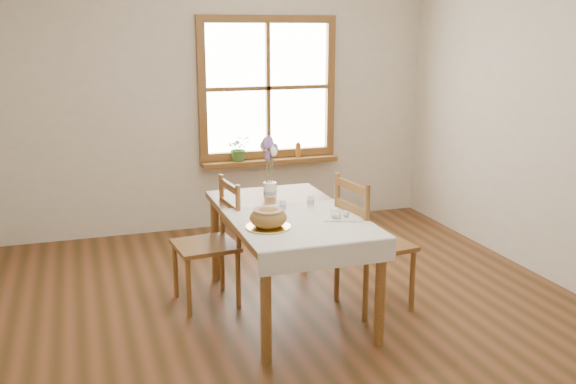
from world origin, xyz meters
The scene contains 18 objects.
ground centered at (0.00, 0.00, 0.00)m, with size 5.00×5.00×0.00m, color brown.
room_walls centered at (0.00, 0.00, 1.71)m, with size 4.60×5.10×2.65m.
window centered at (0.50, 2.47, 1.45)m, with size 1.46×0.08×1.46m.
window_sill centered at (0.50, 2.40, 0.69)m, with size 1.46×0.20×0.05m.
dining_table centered at (0.00, 0.30, 0.66)m, with size 0.90×1.60×0.75m.
table_linen centered at (0.00, 0.00, 0.76)m, with size 0.91×0.99×0.01m, color white.
chair_left centered at (-0.56, 0.59, 0.48)m, with size 0.44×0.47×0.95m, color #965C2E, non-canonical shape.
chair_right centered at (0.62, 0.13, 0.51)m, with size 0.47×0.50×1.01m, color #965C2E, non-canonical shape.
bread_plate centered at (-0.26, -0.06, 0.77)m, with size 0.29×0.29×0.02m, color white.
bread_loaf centered at (-0.26, -0.06, 0.84)m, with size 0.25×0.25×0.14m, color #A97C3C.
egg_napkin centered at (0.30, 0.01, 0.77)m, with size 0.26×0.22×0.01m, color white.
eggs centered at (0.30, 0.01, 0.79)m, with size 0.20×0.18×0.04m, color white, non-canonical shape.
salt_shaker centered at (-0.04, 0.29, 0.81)m, with size 0.05×0.05×0.09m, color white.
pepper_shaker centered at (0.19, 0.33, 0.81)m, with size 0.05×0.05×0.10m, color white.
flower_vase centered at (0.00, 0.74, 0.81)m, with size 0.10×0.10×0.11m, color white.
lavender_bouquet centered at (0.00, 0.74, 1.03)m, with size 0.18×0.18×0.34m, color #7A5AA0, non-canonical shape.
potted_plant centered at (0.16, 2.40, 0.82)m, with size 0.24×0.26×0.21m, color #3F712D.
amber_bottle centered at (0.81, 2.40, 0.80)m, with size 0.06×0.06×0.16m, color #AF6920.
Camera 1 is at (-1.42, -3.95, 2.04)m, focal length 40.00 mm.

